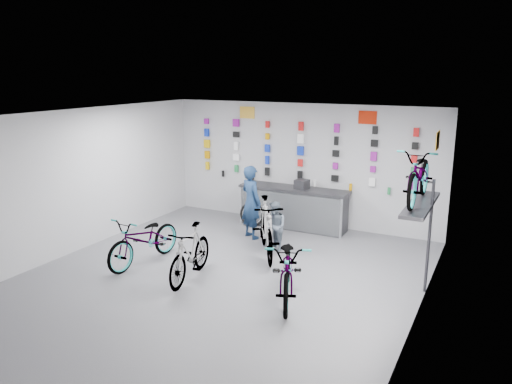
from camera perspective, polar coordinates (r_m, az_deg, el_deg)
The scene contains 21 objects.
floor at distance 9.39m, azimuth -4.26°, elevation -9.91°, with size 8.00×8.00×0.00m, color #505055.
ceiling at distance 8.64m, azimuth -4.62°, elevation 8.64°, with size 8.00×8.00×0.00m, color white.
wall_back at distance 12.41m, azimuth 5.19°, elevation 3.17°, with size 7.00×7.00×0.00m, color #B3B3B5.
wall_front at distance 6.04m, azimuth -24.79°, elevation -9.57°, with size 7.00×7.00×0.00m, color #B3B3B5.
wall_left at distance 11.09m, azimuth -20.10°, elevation 1.11°, with size 8.00×8.00×0.00m, color #B3B3B5.
wall_right at distance 7.75m, azimuth 18.35°, elevation -3.95°, with size 8.00×8.00×0.00m, color #B3B3B5.
counter at distance 12.22m, azimuth 4.29°, elevation -1.86°, with size 2.70×0.66×1.00m.
merch_wall at distance 12.30m, azimuth 5.05°, elevation 4.48°, with size 5.57×0.08×1.56m.
wall_bracket at distance 8.92m, azimuth 18.45°, elevation -1.91°, with size 0.39×1.90×2.00m.
sign_left at distance 12.86m, azimuth -1.02°, elevation 9.07°, with size 0.42×0.02×0.30m, color gold.
sign_right at distance 11.73m, azimuth 12.63°, elevation 8.31°, with size 0.42×0.02×0.30m, color red.
sign_side at distance 8.68m, azimuth 20.04°, elevation 5.55°, with size 0.02×0.40×0.30m, color gold.
bike_left at distance 10.18m, azimuth -12.64°, elevation -5.28°, with size 0.67×1.91×1.00m, color gray.
bike_center at distance 9.27m, azimuth -7.54°, elevation -6.94°, with size 0.48×1.69×1.02m, color gray.
bike_right at distance 8.47m, azimuth 3.70°, elevation -8.59°, with size 0.73×2.08×1.09m, color gray.
bike_service at distance 10.30m, azimuth 1.20°, elevation -4.13°, with size 0.57×2.01×1.21m, color gray.
bike_wall at distance 8.80m, azimuth 18.24°, elevation 1.84°, with size 0.63×1.80×0.95m, color gray.
clerk at distance 11.37m, azimuth -0.56°, elevation -1.15°, with size 0.62×0.40×1.69m, color navy.
customer at distance 10.63m, azimuth 2.20°, elevation -3.96°, with size 0.52×0.40×1.07m, color slate.
spare_wheel at distance 12.33m, azimuth -0.42°, elevation -2.54°, with size 0.63×0.33×0.62m.
register at distance 12.00m, azimuth 5.26°, elevation 0.90°, with size 0.28×0.30×0.22m, color black.
Camera 1 is at (4.50, -7.34, 3.76)m, focal length 35.00 mm.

